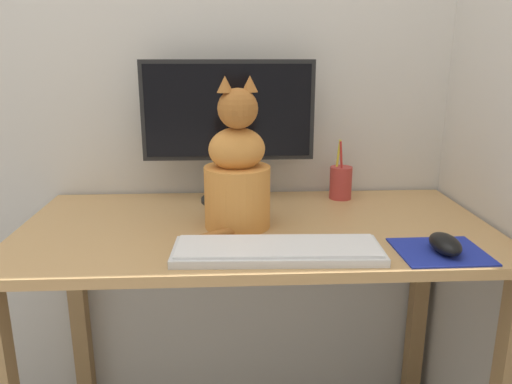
# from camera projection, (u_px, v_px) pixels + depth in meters

# --- Properties ---
(wall_back) EXTENTS (7.00, 0.04, 2.50)m
(wall_back) POSITION_uv_depth(u_px,v_px,m) (250.00, 29.00, 1.49)
(wall_back) COLOR beige
(wall_back) RESTS_ON ground_plane
(desk) EXTENTS (1.21, 0.62, 0.75)m
(desk) POSITION_uv_depth(u_px,v_px,m) (256.00, 266.00, 1.33)
(desk) COLOR tan
(desk) RESTS_ON ground_plane
(monitor) EXTENTS (0.50, 0.17, 0.41)m
(monitor) POSITION_uv_depth(u_px,v_px,m) (228.00, 122.00, 1.43)
(monitor) COLOR black
(monitor) RESTS_ON desk
(keyboard) EXTENTS (0.46, 0.16, 0.02)m
(keyboard) POSITION_uv_depth(u_px,v_px,m) (277.00, 250.00, 1.10)
(keyboard) COLOR silver
(keyboard) RESTS_ON desk
(mousepad_right) EXTENTS (0.20, 0.17, 0.00)m
(mousepad_right) POSITION_uv_depth(u_px,v_px,m) (440.00, 251.00, 1.11)
(mousepad_right) COLOR #1E2D9E
(mousepad_right) RESTS_ON desk
(computer_mouse_right) EXTENTS (0.06, 0.11, 0.04)m
(computer_mouse_right) POSITION_uv_depth(u_px,v_px,m) (445.00, 244.00, 1.10)
(computer_mouse_right) COLOR black
(computer_mouse_right) RESTS_ON mousepad_right
(cat) EXTENTS (0.22, 0.25, 0.38)m
(cat) POSITION_uv_depth(u_px,v_px,m) (237.00, 173.00, 1.24)
(cat) COLOR #D6893D
(cat) RESTS_ON desk
(pen_cup) EXTENTS (0.07, 0.07, 0.18)m
(pen_cup) POSITION_uv_depth(u_px,v_px,m) (341.00, 182.00, 1.51)
(pen_cup) COLOR #B23833
(pen_cup) RESTS_ON desk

